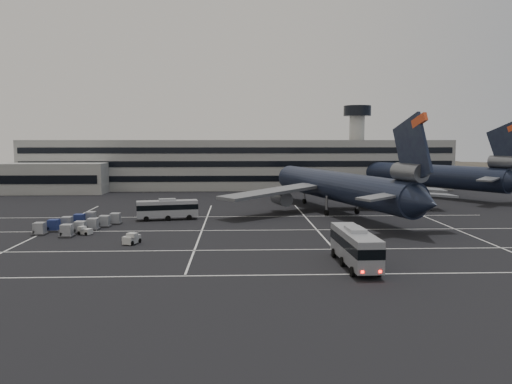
% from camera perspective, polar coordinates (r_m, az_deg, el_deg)
% --- Properties ---
extents(ground, '(260.00, 260.00, 0.00)m').
position_cam_1_polar(ground, '(74.11, -1.77, -4.96)').
color(ground, black).
rests_on(ground, ground).
extents(lane_markings, '(90.00, 55.62, 0.01)m').
position_cam_1_polar(lane_markings, '(74.83, -1.05, -4.85)').
color(lane_markings, silver).
rests_on(lane_markings, ground).
extents(terminal, '(125.00, 26.00, 24.00)m').
position_cam_1_polar(terminal, '(144.09, -3.20, 3.14)').
color(terminal, gray).
rests_on(terminal, ground).
extents(hills, '(352.00, 180.00, 44.00)m').
position_cam_1_polar(hills, '(244.86, 2.11, -0.14)').
color(hills, '#38332B').
rests_on(hills, ground).
extents(trijet_main, '(45.60, 56.67, 18.08)m').
position_cam_1_polar(trijet_main, '(96.01, 9.42, 0.64)').
color(trijet_main, black).
rests_on(trijet_main, ground).
extents(trijet_far, '(37.13, 51.28, 18.08)m').
position_cam_1_polar(trijet_far, '(132.86, 18.22, 1.96)').
color(trijet_far, black).
rests_on(trijet_far, ground).
extents(bus_near, '(3.46, 12.45, 4.36)m').
position_cam_1_polar(bus_near, '(56.94, 11.26, -5.98)').
color(bus_near, '#999CA1').
rests_on(bus_near, ground).
extents(bus_far, '(10.91, 4.54, 3.75)m').
position_cam_1_polar(bus_far, '(89.32, -10.10, -1.84)').
color(bus_far, '#999CA1').
rests_on(bus_far, ground).
extents(tug_a, '(2.32, 2.85, 1.60)m').
position_cam_1_polar(tug_a, '(69.89, -14.07, -5.22)').
color(tug_a, '#BCBBB7').
rests_on(tug_a, ground).
extents(tug_b, '(2.33, 2.06, 1.29)m').
position_cam_1_polar(tug_b, '(78.67, -18.90, -4.22)').
color(tug_b, '#BCBBB7').
rests_on(tug_b, ground).
extents(uld_cluster, '(11.53, 15.58, 1.83)m').
position_cam_1_polar(uld_cluster, '(83.82, -19.48, -3.40)').
color(uld_cluster, '#2D2D30').
rests_on(uld_cluster, ground).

